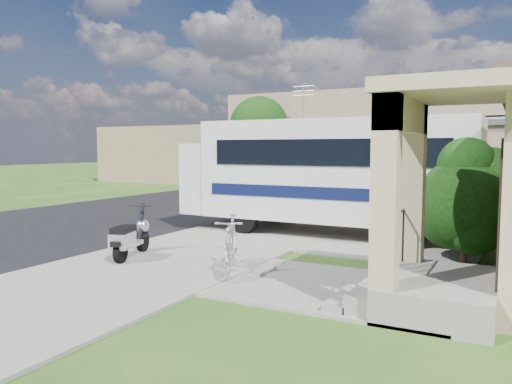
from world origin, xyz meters
The scene contains 18 objects.
ground centered at (0.00, 0.00, 0.00)m, with size 120.00×120.00×0.00m, color #214312.
street_slab centered at (-7.50, 10.00, 0.01)m, with size 9.00×80.00×0.02m, color black.
sidewalk_slab centered at (-1.00, 10.00, 0.03)m, with size 4.00×80.00×0.06m, color slate.
driveway_slab centered at (1.50, 4.50, 0.03)m, with size 7.00×6.00×0.05m, color slate.
walk_slab centered at (3.00, -1.00, 0.03)m, with size 4.00×3.00×0.05m, color slate.
warehouse centered at (0.00, 13.97, 1.99)m, with size 12.50×8.40×5.04m.
distant_bldg_far centered at (-17.00, 22.00, 2.00)m, with size 10.00×8.00×4.00m, color brown.
distant_bldg_near centered at (-15.00, 34.00, 1.60)m, with size 8.00×7.00×3.20m, color #765E49.
street_tree_a centered at (-3.70, 9.05, 3.25)m, with size 2.44×2.40×4.58m.
street_tree_b centered at (-3.70, 19.05, 3.39)m, with size 2.44×2.40×4.73m.
street_tree_c centered at (-3.70, 28.05, 3.10)m, with size 2.44×2.40×4.42m.
motorhome centered at (0.86, 4.26, 1.82)m, with size 8.30×2.75×4.25m.
shrub centered at (4.78, 2.09, 1.38)m, with size 2.20×2.10×2.70m.
scooter centered at (-1.81, -0.96, 0.50)m, with size 0.85×1.68×1.13m.
bicycle centered at (0.80, -1.00, 0.55)m, with size 0.52×1.83×1.10m, color #B4B4BC.
pickup_truck centered at (-6.11, 12.40, 0.78)m, with size 2.59×5.62×1.56m, color silver.
van centered at (-6.53, 19.77, 0.94)m, with size 2.62×6.45×1.87m, color silver.
garden_hose centered at (3.82, -0.08, 0.10)m, with size 0.42×0.42×0.19m, color #13631F.
Camera 1 is at (5.69, -9.19, 2.47)m, focal length 35.00 mm.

